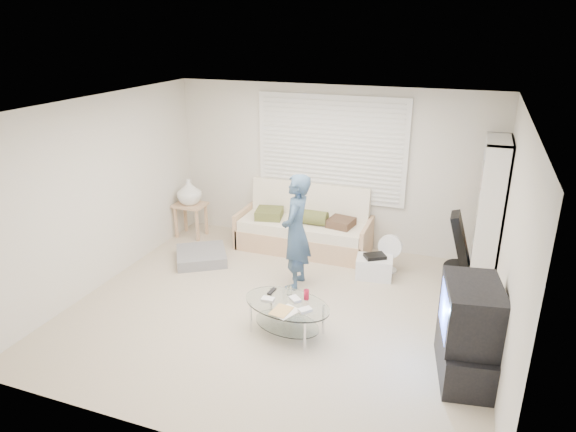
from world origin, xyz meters
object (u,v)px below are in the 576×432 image
at_px(bookshelf, 489,213).
at_px(tv_unit, 468,332).
at_px(coffee_table, 287,309).
at_px(futon_sofa, 304,229).

height_order(bookshelf, tv_unit, bookshelf).
bearing_deg(tv_unit, coffee_table, 177.54).
bearing_deg(futon_sofa, coffee_table, -76.14).
xyz_separation_m(tv_unit, coffee_table, (-1.93, 0.08, -0.18)).
bearing_deg(coffee_table, futon_sofa, 103.86).
distance_m(futon_sofa, bookshelf, 2.71).
bearing_deg(bookshelf, tv_unit, -93.23).
relative_size(futon_sofa, bookshelf, 1.03).
xyz_separation_m(bookshelf, coffee_table, (-2.05, -2.13, -0.68)).
relative_size(tv_unit, coffee_table, 0.88).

